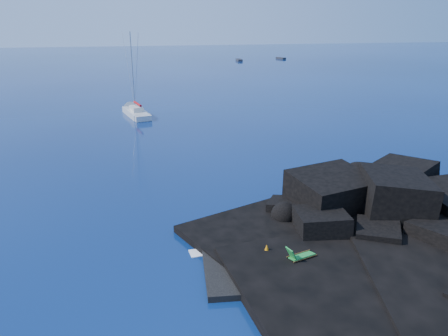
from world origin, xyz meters
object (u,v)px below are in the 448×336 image
at_px(deck_chair, 302,252).
at_px(distant_boat_a, 239,61).
at_px(sunbather, 307,260).
at_px(distant_boat_b, 281,59).
at_px(marker_cone, 267,249).
at_px(sailboat, 136,116).

height_order(deck_chair, distant_boat_a, deck_chair).
xyz_separation_m(sunbather, distant_boat_b, (40.65, 120.79, -0.53)).
height_order(deck_chair, sunbather, deck_chair).
xyz_separation_m(marker_cone, distant_boat_b, (42.49, 119.40, -0.66)).
bearing_deg(distant_boat_a, sunbather, -99.13).
relative_size(deck_chair, distant_boat_a, 0.37).
distance_m(sunbather, distant_boat_a, 119.86).
relative_size(sailboat, marker_cone, 18.29).
bearing_deg(sunbather, sailboat, 78.45).
distance_m(sailboat, marker_cone, 41.05).
height_order(sailboat, distant_boat_a, sailboat).
bearing_deg(distant_boat_b, deck_chair, -124.21).
xyz_separation_m(sunbather, distant_boat_a, (25.57, 117.10, -0.53)).
relative_size(sunbather, marker_cone, 2.69).
height_order(sunbather, distant_boat_a, sunbather).
relative_size(sailboat, sunbather, 6.80).
bearing_deg(distant_boat_a, marker_cone, -100.14).
bearing_deg(deck_chair, marker_cone, 128.15).
relative_size(sunbather, distant_boat_a, 0.37).
distance_m(sunbather, marker_cone, 2.31).
bearing_deg(sunbather, deck_chair, 108.16).
bearing_deg(sailboat, deck_chair, -92.19).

